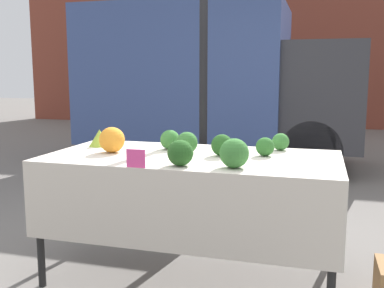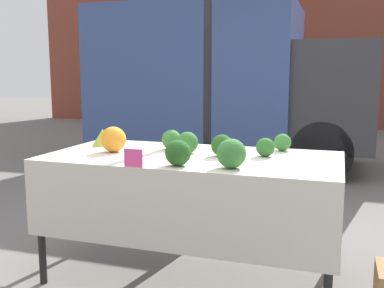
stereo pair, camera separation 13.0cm
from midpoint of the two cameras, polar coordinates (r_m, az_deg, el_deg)
The scene contains 15 objects.
ground_plane at distance 3.39m, azimuth 1.14°, elevation -16.34°, with size 40.00×40.00×0.00m, color slate.
building_facade at distance 12.89m, azimuth 14.74°, elevation 14.88°, with size 16.00×0.60×5.69m.
tent_pole at distance 3.88m, azimuth 2.92°, elevation 5.71°, with size 0.07×0.07×2.46m.
parked_truck at distance 7.23m, azimuth 4.47°, elevation 8.01°, with size 4.22×2.04×2.47m.
market_table at distance 3.06m, azimuth 0.79°, elevation -3.52°, with size 2.01×1.00×0.88m.
orange_cauliflower at distance 3.28m, azimuth -8.84°, elevation 0.59°, with size 0.18×0.18×0.18m.
romanesco_head at distance 3.59m, azimuth -10.27°, elevation 0.85°, with size 0.16×0.16×0.13m.
broccoli_head_0 at distance 3.35m, azimuth -1.52°, elevation 0.56°, with size 0.15×0.15×0.15m.
broccoli_head_1 at distance 3.19m, azimuth 0.58°, elevation 0.18°, with size 0.15×0.15×0.15m.
broccoli_head_2 at distance 3.11m, azimuth 10.48°, elevation -0.41°, with size 0.13×0.13×0.13m.
broccoli_head_3 at distance 2.69m, azimuth 6.40°, elevation -1.21°, with size 0.18×0.18×0.18m.
broccoli_head_4 at distance 3.36m, azimuth 12.50°, elevation 0.21°, with size 0.13×0.13×0.13m.
broccoli_head_5 at distance 2.75m, azimuth -0.46°, elevation -1.14°, with size 0.16×0.16×0.16m.
broccoli_head_6 at distance 3.08m, azimuth 5.02°, elevation -0.17°, with size 0.15×0.15×0.15m.
price_sign at distance 2.73m, azimuth -6.12°, elevation -1.79°, with size 0.12×0.01×0.11m.
Camera 2 is at (0.96, -2.91, 1.44)m, focal length 42.00 mm.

